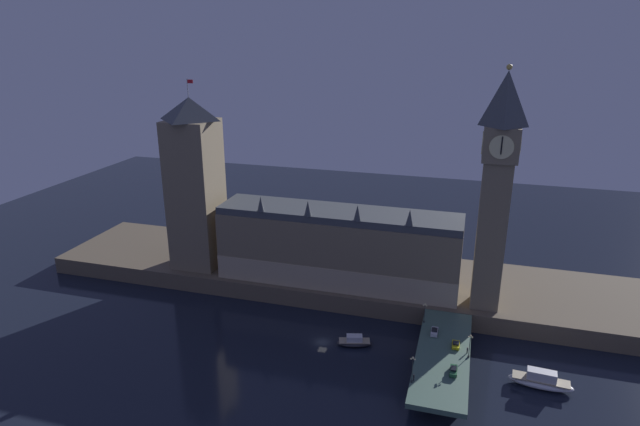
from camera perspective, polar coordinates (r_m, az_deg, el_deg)
ground_plane at (r=161.52m, az=0.24°, el=-13.63°), size 400.00×400.00×0.00m
embankment at (r=193.22m, az=3.46°, el=-6.90°), size 220.00×42.00×5.96m
parliament_hall at (r=179.31m, az=1.94°, el=-3.56°), size 80.28×18.77×30.16m
clock_tower at (r=162.53m, az=18.29°, el=2.73°), size 10.25×10.36×72.40m
victoria_tower at (r=191.98m, az=-13.18°, el=3.03°), size 16.20×16.20×66.07m
bridge at (r=150.81m, az=12.93°, el=-15.00°), size 13.86×46.00×5.84m
car_northbound_lead at (r=157.22m, az=12.11°, el=-12.27°), size 2.00×4.32×1.56m
car_southbound_lead at (r=142.51m, az=14.05°, el=-16.00°), size 1.87×4.49×1.59m
car_southbound_trail at (r=153.00m, az=14.29°, el=-13.45°), size 2.12×3.96×1.31m
pedestrian_near_rail at (r=137.88m, az=9.97°, el=-16.88°), size 0.38×0.38×1.83m
pedestrian_mid_walk at (r=150.87m, az=15.44°, el=-13.91°), size 0.38×0.38×1.77m
street_lamp_near at (r=135.28m, az=9.84°, el=-15.83°), size 1.34×0.60×7.20m
street_lamp_mid at (r=147.54m, az=15.69°, el=-13.24°), size 1.34×0.60×6.72m
street_lamp_far at (r=160.70m, az=11.11°, el=-10.18°), size 1.34×0.60×6.18m
boat_upstream at (r=159.89m, az=3.69°, el=-13.54°), size 10.82×6.46×3.21m
boat_downstream at (r=154.08m, az=22.49°, el=-16.25°), size 16.09×5.75×4.78m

